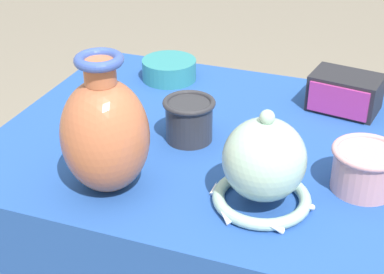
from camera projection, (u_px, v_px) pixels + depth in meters
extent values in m
cylinder|color=#38383D|center=(121.00, 171.00, 1.82)|extent=(0.04, 0.04, 0.66)
cube|color=#38383D|center=(240.00, 149.00, 1.26)|extent=(1.01, 0.72, 0.03)
cube|color=#234C9E|center=(240.00, 142.00, 1.25)|extent=(1.03, 0.74, 0.01)
ellipsoid|color=#BC6642|center=(105.00, 136.00, 1.05)|extent=(0.16, 0.16, 0.22)
cylinder|color=#BC6642|center=(100.00, 72.00, 0.99)|extent=(0.06, 0.06, 0.04)
torus|color=#3851A8|center=(99.00, 60.00, 0.98)|extent=(0.08, 0.08, 0.02)
torus|color=#A8CCB7|center=(261.00, 198.00, 1.05)|extent=(0.18, 0.18, 0.02)
ellipsoid|color=#A8CCB7|center=(264.00, 159.00, 1.01)|extent=(0.15, 0.15, 0.15)
sphere|color=#A8CCB7|center=(267.00, 117.00, 0.97)|extent=(0.03, 0.03, 0.03)
cone|color=white|center=(311.00, 208.00, 1.02)|extent=(0.01, 0.03, 0.02)
cone|color=white|center=(295.00, 180.00, 1.10)|extent=(0.03, 0.03, 0.02)
cone|color=white|center=(249.00, 171.00, 1.13)|extent=(0.03, 0.03, 0.02)
cone|color=white|center=(214.00, 188.00, 1.08)|extent=(0.01, 0.03, 0.02)
cone|color=white|center=(225.00, 217.00, 1.00)|extent=(0.03, 0.03, 0.02)
cone|color=white|center=(276.00, 229.00, 0.97)|extent=(0.03, 0.03, 0.02)
cube|color=#232328|center=(345.00, 92.00, 1.36)|extent=(0.17, 0.13, 0.09)
cube|color=#B23384|center=(338.00, 102.00, 1.32)|extent=(0.14, 0.03, 0.07)
cylinder|color=#2D2D33|center=(189.00, 121.00, 1.24)|extent=(0.10, 0.10, 0.09)
torus|color=#2D2D33|center=(189.00, 103.00, 1.21)|extent=(0.11, 0.11, 0.01)
ellipsoid|color=white|center=(99.00, 132.00, 1.23)|extent=(0.12, 0.12, 0.05)
cylinder|color=teal|center=(169.00, 70.00, 1.52)|extent=(0.14, 0.14, 0.05)
cylinder|color=#D19399|center=(365.00, 170.00, 1.08)|extent=(0.12, 0.12, 0.08)
torus|color=#D19399|center=(368.00, 152.00, 1.06)|extent=(0.13, 0.13, 0.01)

